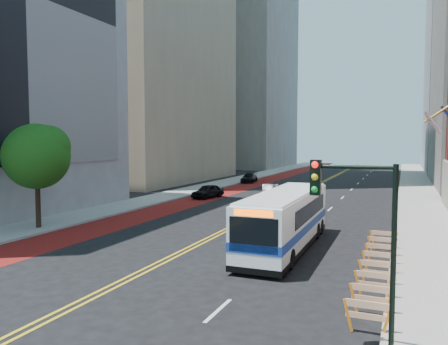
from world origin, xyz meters
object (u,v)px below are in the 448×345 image
car_b (270,192)px  car_c (249,178)px  traffic_signal (358,218)px  car_a (208,191)px  transit_bus (286,219)px  street_tree (38,154)px

car_b → car_c: 17.32m
traffic_signal → car_c: size_ratio=1.16×
car_a → car_b: bearing=27.9°
car_a → car_b: size_ratio=0.89×
car_b → traffic_signal: bearing=-88.5°
car_b → transit_bus: bearing=-90.1°
street_tree → traffic_signal: street_tree is taller
car_a → car_b: car_b is taller
street_tree → transit_bus: (16.01, 1.24, -3.32)m
transit_bus → car_c: bearing=111.6°
traffic_signal → car_b: (-11.11, 29.72, -2.99)m
transit_bus → car_a: transit_bus is taller
traffic_signal → car_b: traffic_signal is taller
street_tree → transit_bus: bearing=4.4°
transit_bus → street_tree: bearing=-176.1°
transit_bus → car_b: (-6.46, 18.93, -0.86)m
street_tree → traffic_signal: size_ratio=1.32×
transit_bus → car_a: 21.35m
transit_bus → car_c: (-14.07, 34.49, -0.96)m
car_b → car_c: size_ratio=1.02×
traffic_signal → car_b: bearing=110.5°
transit_bus → car_c: transit_bus is taller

